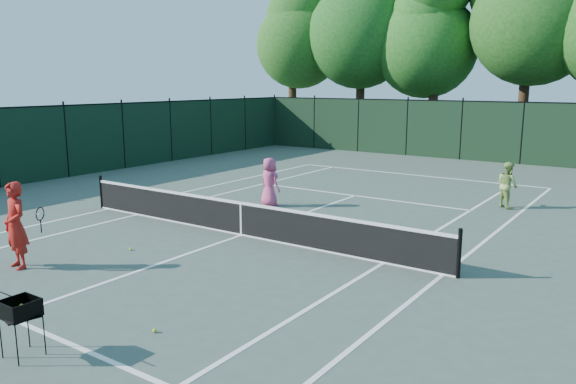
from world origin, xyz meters
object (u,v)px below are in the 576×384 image
Objects in this scene: loose_ball_near_cart at (155,331)px; loose_ball_midcourt at (131,249)px; coach at (16,225)px; player_pink at (270,182)px; ball_hopper at (20,309)px; player_green at (507,185)px.

loose_ball_near_cart is 4.82m from loose_ball_midcourt.
coach is 8.17m from player_pink.
ball_hopper is 2.05m from loose_ball_near_cart.
coach is at bearing 164.99° from ball_hopper.
coach is 28.03× the size of loose_ball_midcourt.
player_pink is 5.94m from loose_ball_midcourt.
loose_ball_midcourt is at bearing 73.19° from coach.
player_green reaches higher than loose_ball_midcourt.
player_green is at bearing 66.51° from coach.
player_green is 13.10m from loose_ball_near_cart.
player_green is (6.43, 4.19, -0.05)m from player_pink.
player_pink reaches higher than ball_hopper.
player_green reaches higher than loose_ball_near_cart.
player_green is at bearing 58.20° from loose_ball_midcourt.
loose_ball_near_cart is (4.91, -0.55, -0.92)m from coach.
coach reaches higher than player_green.
ball_hopper reaches higher than loose_ball_near_cart.
coach is 1.20× the size of player_pink.
player_pink is at bearing 73.10° from player_green.
coach is 2.14× the size of ball_hopper.
coach is at bearing 173.60° from loose_ball_near_cart.
loose_ball_near_cart is at bearing 119.74° from player_green.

